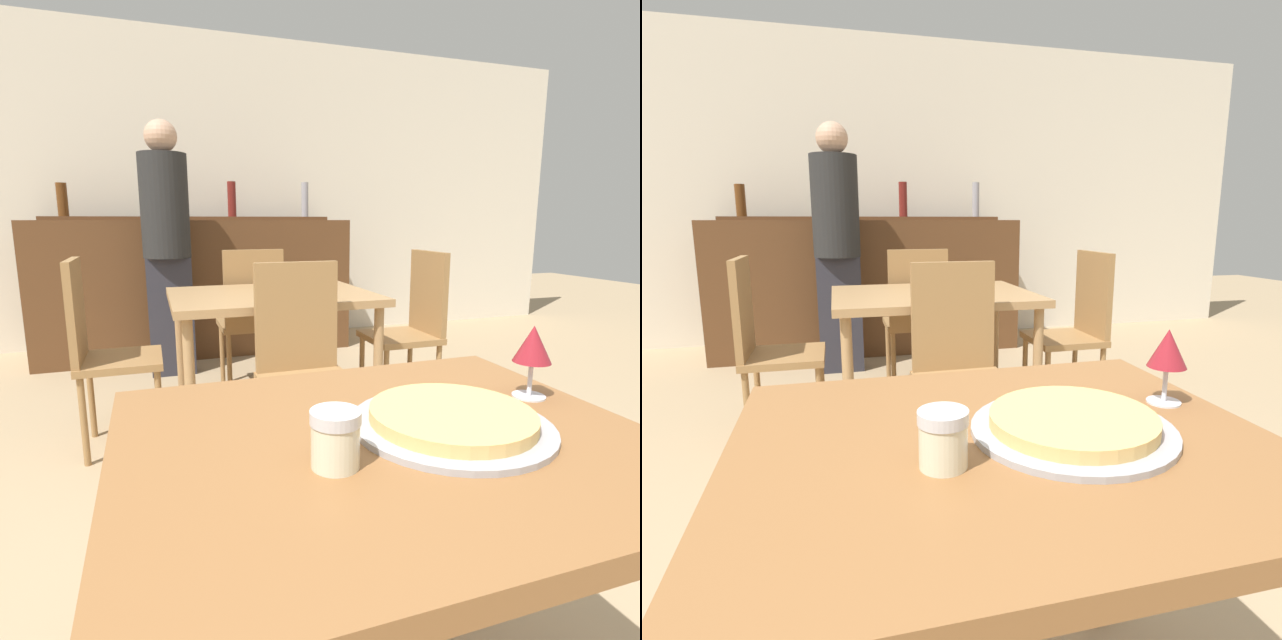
{
  "view_description": "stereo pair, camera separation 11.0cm",
  "coord_description": "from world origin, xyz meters",
  "views": [
    {
      "loc": [
        -0.38,
        -0.76,
        1.15
      ],
      "look_at": [
        0.06,
        0.55,
        0.87
      ],
      "focal_mm": 28.0,
      "sensor_mm": 36.0,
      "label": 1
    },
    {
      "loc": [
        -0.28,
        -0.79,
        1.15
      ],
      "look_at": [
        0.06,
        0.55,
        0.87
      ],
      "focal_mm": 28.0,
      "sensor_mm": 36.0,
      "label": 2
    }
  ],
  "objects": [
    {
      "name": "dining_table_near",
      "position": [
        0.0,
        0.0,
        0.68
      ],
      "size": [
        0.95,
        0.78,
        0.77
      ],
      "color": "brown",
      "rests_on": "ground_plane"
    },
    {
      "name": "chair_far_side_back",
      "position": [
        0.23,
        2.43,
        0.55
      ],
      "size": [
        0.4,
        0.4,
        0.97
      ],
      "rotation": [
        0.0,
        0.0,
        3.14
      ],
      "color": "olive",
      "rests_on": "ground_plane"
    },
    {
      "name": "bar_back_shelf",
      "position": [
        -0.01,
        3.79,
        1.2
      ],
      "size": [
        2.39,
        0.24,
        0.34
      ],
      "color": "brown",
      "rests_on": "bar_counter"
    },
    {
      "name": "wall_back",
      "position": [
        0.0,
        4.15,
        1.4
      ],
      "size": [
        8.0,
        0.05,
        2.8
      ],
      "color": "silver",
      "rests_on": "ground_plane"
    },
    {
      "name": "dining_table_far",
      "position": [
        0.23,
        1.85,
        0.68
      ],
      "size": [
        1.07,
        0.83,
        0.76
      ],
      "color": "#A87F51",
      "rests_on": "ground_plane"
    },
    {
      "name": "chair_far_side_left",
      "position": [
        -0.64,
        1.85,
        0.55
      ],
      "size": [
        0.4,
        0.4,
        0.97
      ],
      "rotation": [
        0.0,
        0.0,
        1.57
      ],
      "color": "olive",
      "rests_on": "ground_plane"
    },
    {
      "name": "pizza_tray",
      "position": [
        0.12,
        -0.02,
        0.79
      ],
      "size": [
        0.37,
        0.37,
        0.04
      ],
      "color": "#A3A3A8",
      "rests_on": "dining_table_near"
    },
    {
      "name": "bar_counter",
      "position": [
        0.0,
        3.65,
        0.57
      ],
      "size": [
        2.6,
        0.56,
        1.15
      ],
      "color": "brown",
      "rests_on": "ground_plane"
    },
    {
      "name": "cheese_shaker",
      "position": [
        -0.13,
        -0.09,
        0.82
      ],
      "size": [
        0.08,
        0.08,
        0.09
      ],
      "color": "beige",
      "rests_on": "dining_table_near"
    },
    {
      "name": "chair_far_side_front",
      "position": [
        0.23,
        1.27,
        0.55
      ],
      "size": [
        0.4,
        0.4,
        0.97
      ],
      "color": "olive",
      "rests_on": "ground_plane"
    },
    {
      "name": "chair_far_side_right",
      "position": [
        1.1,
        1.85,
        0.55
      ],
      "size": [
        0.4,
        0.4,
        0.97
      ],
      "rotation": [
        0.0,
        0.0,
        -1.57
      ],
      "color": "olive",
      "rests_on": "ground_plane"
    },
    {
      "name": "wine_glass",
      "position": [
        0.38,
        0.07,
        0.89
      ],
      "size": [
        0.08,
        0.08,
        0.16
      ],
      "color": "silver",
      "rests_on": "dining_table_near"
    },
    {
      "name": "person_standing",
      "position": [
        -0.26,
        3.07,
        1.0
      ],
      "size": [
        0.34,
        0.34,
        1.84
      ],
      "color": "#2D2D38",
      "rests_on": "ground_plane"
    }
  ]
}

